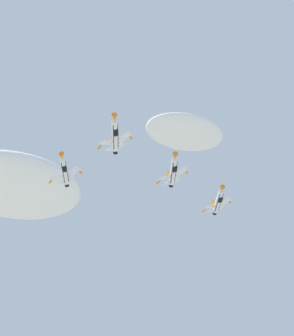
% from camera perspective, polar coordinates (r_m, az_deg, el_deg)
% --- Properties ---
extents(cloud_high_distant, '(87.00, 69.34, 25.92)m').
position_cam_1_polar(cloud_high_distant, '(312.91, -16.07, -2.29)').
color(cloud_high_distant, white).
extents(cloud_low_wispy, '(39.01, 23.99, 10.82)m').
position_cam_1_polar(cloud_low_wispy, '(224.33, 4.71, 4.40)').
color(cloud_low_wispy, white).
extents(fighter_jet_lead, '(9.63, 15.71, 5.10)m').
position_cam_1_polar(fighter_jet_lead, '(126.86, -3.99, 4.10)').
color(fighter_jet_lead, white).
extents(fighter_jet_left_wing, '(9.56, 15.71, 5.16)m').
position_cam_1_polar(fighter_jet_left_wing, '(135.11, 3.24, -0.33)').
color(fighter_jet_left_wing, white).
extents(fighter_jet_right_wing, '(9.59, 15.71, 5.13)m').
position_cam_1_polar(fighter_jet_right_wing, '(138.92, -10.18, -0.30)').
color(fighter_jet_right_wing, white).
extents(fighter_jet_left_outer, '(9.75, 15.71, 4.99)m').
position_cam_1_polar(fighter_jet_left_outer, '(149.54, 8.81, -4.03)').
color(fighter_jet_left_outer, white).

